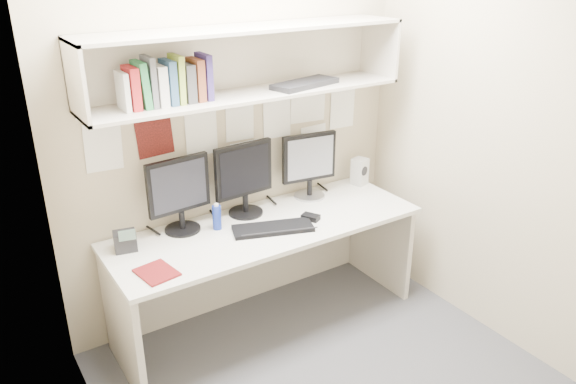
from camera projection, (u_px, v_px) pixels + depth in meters
floor at (324, 376)px, 3.32m from camera, size 2.40×2.00×0.01m
wall_back at (237, 124)px, 3.58m from camera, size 2.40×0.02×2.60m
wall_front at (497, 253)px, 2.04m from camera, size 2.40×0.02×2.60m
wall_left at (87, 230)px, 2.21m from camera, size 0.02×2.00×2.60m
wall_right at (489, 132)px, 3.41m from camera, size 0.02×2.00×2.60m
desk at (267, 274)px, 3.67m from camera, size 2.00×0.70×0.73m
overhead_hutch at (245, 61)px, 3.31m from camera, size 2.00×0.38×0.40m
pinned_papers at (237, 132)px, 3.59m from camera, size 1.92×0.01×0.48m
monitor_left at (179, 192)px, 3.36m from camera, size 0.40×0.22×0.47m
monitor_center at (244, 176)px, 3.58m from camera, size 0.41×0.23×0.48m
monitor_right at (309, 163)px, 3.84m from camera, size 0.39×0.22×0.46m
keyboard at (273, 228)px, 3.45m from camera, size 0.52×0.33×0.02m
mouse at (311, 217)px, 3.59m from camera, size 0.11×0.13×0.03m
speaker at (360, 171)px, 4.11m from camera, size 0.12×0.13×0.20m
blue_bottle at (217, 217)px, 3.44m from camera, size 0.05×0.05×0.17m
maroon_notebook at (157, 272)px, 2.99m from camera, size 0.21×0.24×0.01m
desk_phone at (125, 241)px, 3.20m from camera, size 0.14×0.13×0.15m
book_stack at (166, 83)px, 3.03m from camera, size 0.50×0.17×0.27m
hutch_tray at (305, 84)px, 3.48m from camera, size 0.48×0.27×0.03m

